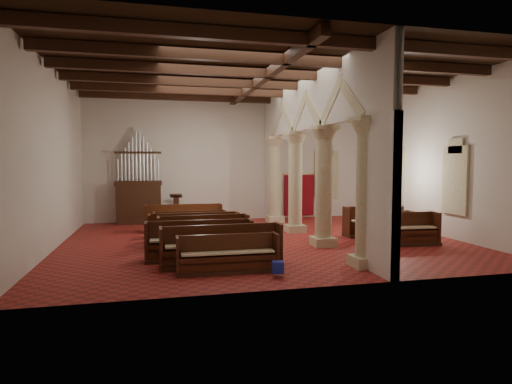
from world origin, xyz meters
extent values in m
plane|color=maroon|center=(0.00, 0.00, 0.00)|extent=(14.00, 14.00, 0.00)
plane|color=black|center=(0.00, 0.00, 6.00)|extent=(14.00, 14.00, 0.00)
cube|color=beige|center=(0.00, 6.00, 3.00)|extent=(14.00, 0.02, 6.00)
cube|color=beige|center=(0.00, -6.00, 3.00)|extent=(14.00, 0.02, 6.00)
cube|color=beige|center=(-7.00, 0.00, 3.00)|extent=(0.02, 12.00, 6.00)
cube|color=beige|center=(7.00, 0.00, 3.00)|extent=(0.02, 12.00, 6.00)
cube|color=beige|center=(1.80, -4.50, 0.15)|extent=(0.75, 0.75, 0.30)
cylinder|color=beige|center=(1.80, -4.50, 1.95)|extent=(0.56, 0.56, 3.30)
cube|color=beige|center=(1.80, -1.50, 0.15)|extent=(0.75, 0.75, 0.30)
cylinder|color=beige|center=(1.80, -1.50, 1.95)|extent=(0.56, 0.56, 3.30)
cube|color=beige|center=(1.80, 1.50, 0.15)|extent=(0.75, 0.75, 0.30)
cylinder|color=beige|center=(1.80, 1.50, 1.95)|extent=(0.56, 0.56, 3.30)
cube|color=beige|center=(1.80, 4.50, 0.15)|extent=(0.75, 0.75, 0.30)
cylinder|color=beige|center=(1.80, 4.50, 1.95)|extent=(0.56, 0.56, 3.30)
cube|color=beige|center=(1.80, 0.00, 5.04)|extent=(0.25, 11.90, 1.93)
cube|color=#327258|center=(6.98, -1.50, 2.20)|extent=(0.03, 1.00, 2.20)
cube|color=#327258|center=(6.98, 2.50, 2.20)|extent=(0.03, 1.00, 2.20)
cube|color=#327258|center=(5.00, 5.98, 2.20)|extent=(1.00, 0.03, 2.20)
cube|color=#361D11|center=(-4.50, 5.50, 0.90)|extent=(2.00, 0.80, 1.80)
cube|color=#361D11|center=(-4.50, 5.50, 1.90)|extent=(2.10, 0.85, 0.20)
cube|color=#3A2012|center=(-2.79, 5.50, 0.06)|extent=(0.56, 0.56, 0.11)
cube|color=#3A2012|center=(-2.79, 5.50, 0.61)|extent=(0.27, 0.27, 1.22)
cube|color=#3A2012|center=(-2.79, 5.41, 1.27)|extent=(0.60, 0.51, 0.21)
cube|color=maroon|center=(3.50, 5.92, 1.15)|extent=(1.60, 0.06, 2.10)
cylinder|color=gold|center=(3.50, 5.90, 2.25)|extent=(1.80, 0.04, 0.04)
cone|color=#361D11|center=(4.89, 5.50, 0.06)|extent=(0.39, 0.39, 0.13)
cylinder|color=gold|center=(4.89, 5.50, 1.29)|extent=(0.04, 0.04, 2.57)
cylinder|color=gold|center=(4.89, 5.50, 2.46)|extent=(0.25, 0.73, 0.03)
cube|color=navy|center=(4.89, 5.48, 1.93)|extent=(0.57, 0.19, 0.91)
cube|color=#162597|center=(-0.81, -4.94, 0.25)|extent=(0.35, 0.32, 0.29)
cube|color=navy|center=(-1.65, -1.64, 0.26)|extent=(0.32, 0.26, 0.32)
cube|color=#16299B|center=(-0.45, -0.61, 0.25)|extent=(0.37, 0.33, 0.30)
cylinder|color=white|center=(-1.53, -4.07, 0.16)|extent=(1.02, 0.14, 0.10)
cylinder|color=silver|center=(-2.29, -2.88, 0.16)|extent=(1.07, 0.11, 0.11)
cube|color=#361D11|center=(-1.95, -4.21, 0.05)|extent=(2.66, 0.69, 0.09)
cube|color=#42210E|center=(-1.95, -4.26, 0.30)|extent=(2.50, 0.40, 0.42)
cube|color=#42210E|center=(-1.95, -4.05, 0.54)|extent=(2.50, 0.10, 0.88)
cube|color=#42210E|center=(-3.24, -4.20, 0.54)|extent=(0.07, 0.56, 0.88)
cube|color=#42210E|center=(-0.66, -4.20, 0.54)|extent=(0.07, 0.56, 0.88)
cube|color=beige|center=(-1.95, -4.26, 0.54)|extent=(2.40, 0.37, 0.05)
cube|color=#361D11|center=(-1.99, -3.46, 0.05)|extent=(3.37, 0.82, 0.11)
cube|color=#3C170C|center=(-1.99, -3.51, 0.35)|extent=(3.22, 0.49, 0.48)
cube|color=#3C170C|center=(-1.99, -3.27, 0.61)|extent=(3.21, 0.14, 1.01)
cube|color=#3C170C|center=(-3.64, -3.44, 0.61)|extent=(0.09, 0.64, 1.01)
cube|color=#3C170C|center=(-0.35, -3.44, 0.61)|extent=(0.09, 0.64, 1.01)
cube|color=beige|center=(-1.99, -3.51, 0.61)|extent=(3.09, 0.45, 0.05)
cube|color=#361D11|center=(-2.52, -2.58, 0.05)|extent=(3.13, 0.85, 0.11)
cube|color=#4A2110|center=(-2.52, -2.64, 0.36)|extent=(2.97, 0.52, 0.49)
cube|color=#4A2110|center=(-2.52, -2.39, 0.63)|extent=(2.96, 0.16, 1.04)
cube|color=#4A2110|center=(-4.04, -2.56, 0.63)|extent=(0.09, 0.66, 1.04)
cube|color=#4A2110|center=(-1.00, -2.56, 0.63)|extent=(0.09, 0.66, 1.04)
cube|color=beige|center=(-2.52, -2.64, 0.63)|extent=(2.85, 0.47, 0.05)
cube|color=#361D11|center=(-2.26, -1.33, 0.05)|extent=(2.94, 0.87, 0.11)
cube|color=#3D260D|center=(-2.26, -1.39, 0.35)|extent=(2.78, 0.54, 0.49)
cube|color=#3D260D|center=(-2.26, -1.14, 0.62)|extent=(2.76, 0.18, 1.03)
cube|color=#3D260D|center=(-3.68, -1.31, 0.62)|extent=(0.10, 0.65, 1.03)
cube|color=#3D260D|center=(-0.83, -1.31, 0.62)|extent=(0.10, 0.65, 1.03)
cube|color=beige|center=(-2.26, -1.39, 0.62)|extent=(2.67, 0.49, 0.05)
cube|color=#361D11|center=(-2.46, -0.26, 0.05)|extent=(3.12, 0.85, 0.10)
cube|color=#4A250F|center=(-2.46, -0.31, 0.34)|extent=(2.96, 0.53, 0.47)
cube|color=#4A250F|center=(-2.46, -0.07, 0.60)|extent=(2.95, 0.19, 0.99)
cube|color=#4A250F|center=(-3.97, -0.24, 0.60)|extent=(0.10, 0.63, 0.99)
cube|color=#4A250F|center=(-0.95, -0.24, 0.60)|extent=(0.10, 0.63, 0.99)
cube|color=beige|center=(-2.46, -0.31, 0.60)|extent=(2.84, 0.48, 0.05)
cube|color=#361D11|center=(-2.60, 0.59, 0.05)|extent=(2.59, 0.72, 0.09)
cube|color=#431F0E|center=(-2.60, 0.54, 0.31)|extent=(2.43, 0.43, 0.42)
cube|color=#431F0E|center=(-2.60, 0.76, 0.54)|extent=(2.42, 0.12, 0.89)
cube|color=#431F0E|center=(-3.86, 0.61, 0.54)|extent=(0.08, 0.57, 0.89)
cube|color=#431F0E|center=(-1.35, 0.61, 0.54)|extent=(0.08, 0.57, 0.89)
cube|color=beige|center=(-2.60, 0.54, 0.54)|extent=(2.33, 0.39, 0.05)
cube|color=#361D11|center=(-2.46, 1.53, 0.05)|extent=(2.79, 0.69, 0.09)
cube|color=#481B0F|center=(-2.46, 1.48, 0.30)|extent=(2.64, 0.41, 0.41)
cube|color=#481B0F|center=(-2.46, 1.70, 0.53)|extent=(2.63, 0.10, 0.88)
cube|color=#481B0F|center=(-3.82, 1.55, 0.53)|extent=(0.07, 0.55, 0.88)
cube|color=#481B0F|center=(-1.10, 1.55, 0.53)|extent=(0.07, 0.55, 0.88)
cube|color=beige|center=(-2.46, 1.48, 0.53)|extent=(2.53, 0.37, 0.05)
cube|color=#361D11|center=(-2.62, 2.73, 0.05)|extent=(3.13, 0.77, 0.11)
cube|color=#3D1D0D|center=(-2.62, 2.68, 0.34)|extent=(2.98, 0.45, 0.48)
cube|color=#3D1D0D|center=(-2.62, 2.92, 0.61)|extent=(2.97, 0.10, 1.01)
cube|color=#3D1D0D|center=(-4.15, 2.75, 0.61)|extent=(0.08, 0.64, 1.01)
cube|color=#3D1D0D|center=(-1.09, 2.75, 0.61)|extent=(0.08, 0.64, 1.01)
cube|color=beige|center=(-2.62, 2.68, 0.61)|extent=(2.86, 0.41, 0.05)
cube|color=#361D11|center=(4.63, -2.00, 0.05)|extent=(2.35, 0.90, 0.11)
cube|color=#461E0F|center=(4.63, -2.06, 0.35)|extent=(2.18, 0.57, 0.48)
cube|color=#461E0F|center=(4.63, -1.81, 0.62)|extent=(2.16, 0.21, 1.02)
cube|color=#461E0F|center=(3.51, -1.98, 0.62)|extent=(0.12, 0.65, 1.02)
cube|color=#461E0F|center=(5.75, -1.98, 0.62)|extent=(0.12, 0.65, 1.02)
cube|color=beige|center=(4.63, -2.06, 0.62)|extent=(2.09, 0.52, 0.05)
cube|color=#361D11|center=(4.59, -0.86, 0.05)|extent=(2.13, 0.75, 0.10)
cube|color=#4A1C10|center=(4.59, -0.91, 0.32)|extent=(1.97, 0.45, 0.45)
cube|color=#4A1C10|center=(4.59, -0.68, 0.57)|extent=(1.96, 0.13, 0.94)
cube|color=#4A1C10|center=(3.57, -0.84, 0.57)|extent=(0.09, 0.60, 0.94)
cube|color=#4A1C10|center=(5.61, -0.84, 0.57)|extent=(0.09, 0.60, 0.94)
cube|color=beige|center=(4.59, -0.91, 0.57)|extent=(1.89, 0.41, 0.05)
cube|color=#361D11|center=(4.43, -0.12, 0.05)|extent=(2.25, 0.77, 0.11)
cube|color=#3E1F0D|center=(4.43, -0.17, 0.35)|extent=(2.10, 0.44, 0.49)
cube|color=#3E1F0D|center=(4.43, 0.08, 0.63)|extent=(2.10, 0.08, 1.04)
cube|color=#3E1F0D|center=(3.34, -0.09, 0.63)|extent=(0.08, 0.66, 1.04)
cube|color=#3E1F0D|center=(5.52, -0.09, 0.63)|extent=(0.08, 0.66, 1.04)
cube|color=beige|center=(4.43, -0.17, 0.63)|extent=(2.02, 0.40, 0.05)
camera|label=1|loc=(-3.77, -15.02, 2.86)|focal=30.00mm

